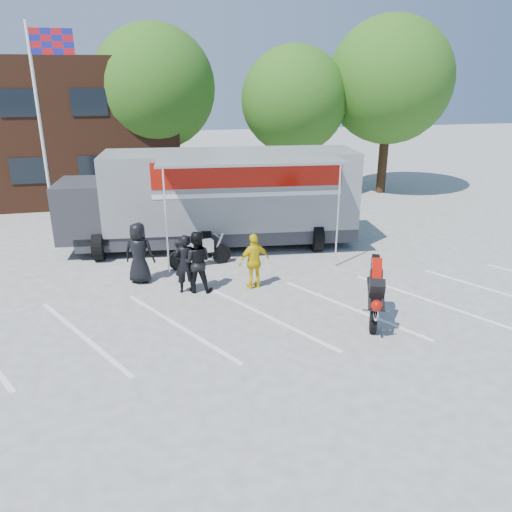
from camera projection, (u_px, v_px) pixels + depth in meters
name	position (u px, v px, depth m)	size (l,w,h in m)	color
ground	(271.00, 336.00, 12.51)	(100.00, 100.00, 0.00)	#ADADA7
parking_bay_lines	(261.00, 318.00, 13.42)	(18.00, 5.00, 0.01)	white
flagpole	(45.00, 106.00, 18.67)	(1.61, 0.12, 8.00)	white
tree_left	(154.00, 88.00, 24.87)	(6.12, 6.12, 8.64)	#382314
tree_mid	(294.00, 100.00, 25.61)	(5.44, 5.44, 7.68)	#382314
tree_right	(390.00, 81.00, 25.86)	(6.46, 6.46, 9.12)	#382314
transporter_truck	(219.00, 245.00, 19.17)	(11.20, 5.39, 3.56)	gray
parked_motorcycle	(200.00, 266.00, 17.05)	(0.75, 2.25, 1.18)	silver
stunt_bike_rider	(371.00, 320.00, 13.30)	(0.81, 1.73, 2.03)	black
spectator_leather_a	(139.00, 253.00, 15.45)	(0.94, 0.61, 1.93)	black
spectator_leather_b	(185.00, 264.00, 14.75)	(0.65, 0.43, 1.79)	black
spectator_leather_c	(197.00, 262.00, 14.79)	(0.91, 0.71, 1.88)	black
spectator_hivis	(254.00, 261.00, 15.06)	(1.01, 0.42, 1.72)	yellow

